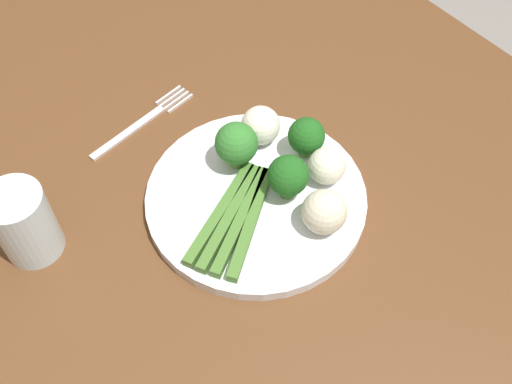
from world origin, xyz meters
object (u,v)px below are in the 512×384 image
at_px(dining_table, 256,285).
at_px(plate, 256,198).
at_px(asparagus_bundle, 235,218).
at_px(broccoli_near_center, 288,176).
at_px(fork, 143,122).
at_px(water_glass, 24,223).
at_px(broccoli_back_right, 306,136).
at_px(cauliflower_near_fork, 324,212).
at_px(cauliflower_right, 261,125).
at_px(cauliflower_mid, 327,166).
at_px(broccoli_front_left, 236,144).

distance_m(dining_table, plate, 0.12).
distance_m(asparagus_bundle, broccoli_near_center, 0.08).
xyz_separation_m(plate, fork, (-0.19, -0.04, -0.01)).
relative_size(plate, water_glass, 2.82).
bearing_deg(plate, broccoli_back_right, 99.15).
distance_m(broccoli_back_right, cauliflower_near_fork, 0.11).
bearing_deg(water_glass, cauliflower_right, 83.05).
height_order(plate, asparagus_bundle, asparagus_bundle).
bearing_deg(cauliflower_right, plate, -40.81).
distance_m(plate, cauliflower_mid, 0.09).
distance_m(broccoli_back_right, cauliflower_mid, 0.05).
relative_size(dining_table, fork, 9.00).
height_order(cauliflower_right, water_glass, water_glass).
distance_m(dining_table, cauliflower_right, 0.20).
relative_size(plate, cauliflower_near_fork, 5.10).
bearing_deg(cauliflower_mid, broccoli_near_center, -100.04).
relative_size(plate, fork, 1.59).
relative_size(asparagus_bundle, water_glass, 1.67).
height_order(dining_table, cauliflower_near_fork, cauliflower_near_fork).
bearing_deg(dining_table, cauliflower_near_fork, 68.10).
bearing_deg(asparagus_bundle, broccoli_back_right, 161.67).
bearing_deg(dining_table, cauliflower_mid, 99.54).
xyz_separation_m(broccoli_near_center, fork, (-0.21, -0.07, -0.05)).
distance_m(broccoli_near_center, cauliflower_right, 0.09).
xyz_separation_m(broccoli_near_center, cauliflower_mid, (0.01, 0.05, -0.01)).
bearing_deg(broccoli_front_left, dining_table, -25.11).
relative_size(broccoli_front_left, water_glass, 0.68).
height_order(asparagus_bundle, fork, asparagus_bundle).
height_order(cauliflower_near_fork, water_glass, water_glass).
relative_size(dining_table, plate, 5.67).
bearing_deg(cauliflower_mid, plate, -110.21).
height_order(cauliflower_mid, cauliflower_near_fork, cauliflower_near_fork).
relative_size(broccoli_back_right, broccoli_near_center, 0.94).
bearing_deg(broccoli_back_right, fork, -144.27).
height_order(plate, cauliflower_mid, cauliflower_mid).
distance_m(broccoli_back_right, water_glass, 0.34).
xyz_separation_m(broccoli_front_left, cauliflower_right, (-0.01, 0.05, -0.01)).
bearing_deg(plate, asparagus_bundle, -69.49).
xyz_separation_m(cauliflower_mid, water_glass, (-0.13, -0.32, 0.01)).
xyz_separation_m(broccoli_near_center, cauliflower_near_fork, (0.06, 0.00, -0.01)).
bearing_deg(plate, dining_table, -37.01).
distance_m(broccoli_front_left, water_glass, 0.25).
relative_size(broccoli_back_right, cauliflower_right, 1.13).
bearing_deg(cauliflower_right, cauliflower_mid, 14.14).
bearing_deg(fork, asparagus_bundle, -99.97).
xyz_separation_m(cauliflower_mid, fork, (-0.22, -0.12, -0.04)).
distance_m(cauliflower_right, fork, 0.17).
bearing_deg(broccoli_near_center, broccoli_back_right, 121.62).
relative_size(broccoli_front_left, cauliflower_right, 1.29).
height_order(broccoli_back_right, water_glass, water_glass).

